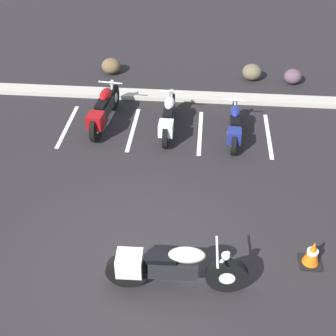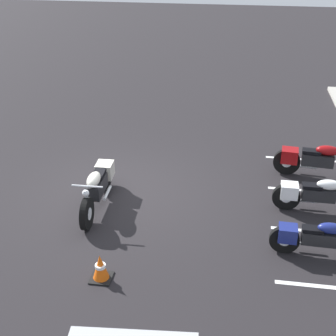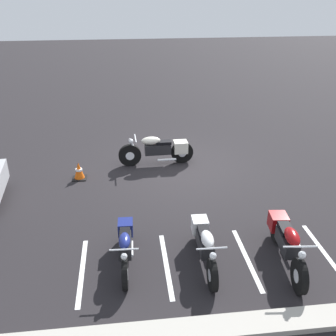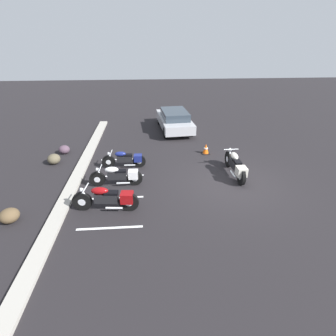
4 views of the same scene
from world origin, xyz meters
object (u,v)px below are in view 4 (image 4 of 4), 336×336
Objects in this scene: motorcycle_cream_featured at (236,165)px; traffic_cone at (206,149)px; car_silver at (174,120)px; landscape_rock_0 at (54,159)px; parked_bike_1 at (119,176)px; landscape_rock_1 at (9,216)px; parked_bike_0 at (109,198)px; parked_bike_2 at (126,159)px; landscape_rock_2 at (64,150)px.

motorcycle_cream_featured reaches higher than traffic_cone.
landscape_rock_0 is (-4.65, 6.20, -0.43)m from car_silver.
parked_bike_1 is 3.55× the size of landscape_rock_0.
landscape_rock_1 is 1.16× the size of traffic_cone.
motorcycle_cream_featured is 8.42m from landscape_rock_0.
parked_bike_0 is 5.05m from landscape_rock_0.
car_silver is (5.29, -2.75, 0.26)m from parked_bike_2.
motorcycle_cream_featured is at bearing 167.73° from parked_bike_2.
parked_bike_0 reaches higher than parked_bike_1.
parked_bike_0 is 1.15× the size of parked_bike_2.
motorcycle_cream_featured is at bearing -173.74° from parked_bike_1.
car_silver is at bearing -34.71° from landscape_rock_1.
traffic_cone is (2.51, 0.76, -0.26)m from motorcycle_cream_featured.
traffic_cone is (4.66, -4.36, -0.24)m from parked_bike_0.
car_silver reaches higher than landscape_rock_0.
parked_bike_2 is 0.45× the size of car_silver.
landscape_rock_0 is at bearing -46.64° from parked_bike_0.
landscape_rock_0 is (1.84, 8.21, -0.26)m from motorcycle_cream_featured.
traffic_cone is at bearing -127.44° from parked_bike_0.
parked_bike_1 is at bearing 93.61° from motorcycle_cream_featured.
landscape_rock_1 is 1.14× the size of landscape_rock_2.
motorcycle_cream_featured reaches higher than parked_bike_2.
parked_bike_1 is at bearing 85.58° from parked_bike_2.
landscape_rock_0 is 1.24m from landscape_rock_2.
parked_bike_2 is 3.69× the size of landscape_rock_2.
motorcycle_cream_featured reaches higher than landscape_rock_0.
landscape_rock_1 is at bearing 177.87° from landscape_rock_2.
parked_bike_1 is at bearing -125.02° from landscape_rock_0.
parked_bike_1 is 3.95m from landscape_rock_1.
motorcycle_cream_featured is 4.96m from parked_bike_1.
landscape_rock_2 is at bearing 67.60° from motorcycle_cream_featured.
motorcycle_cream_featured is 2.64m from traffic_cone.
landscape_rock_1 is at bearing 105.58° from motorcycle_cream_featured.
landscape_rock_0 is (0.64, 3.45, -0.17)m from parked_bike_2.
landscape_rock_1 is at bearing 140.37° from car_silver.
parked_bike_0 is at bearing 85.00° from parked_bike_1.
motorcycle_cream_featured reaches higher than landscape_rock_1.
parked_bike_2 is 4.21m from traffic_cone.
parked_bike_1 is 5.12m from traffic_cone.
car_silver is at bearing -53.15° from landscape_rock_0.
parked_bike_2 is 3.76× the size of traffic_cone.
motorcycle_cream_featured is at bearing -151.60° from parked_bike_0.
traffic_cone is at bearing -143.59° from parked_bike_1.
landscape_rock_1 is at bearing 48.77° from parked_bike_2.
motorcycle_cream_featured is at bearing -167.70° from car_silver.
motorcycle_cream_featured is 1.04× the size of parked_bike_0.
parked_bike_2 reaches higher than landscape_rock_1.
motorcycle_cream_featured is 4.91m from parked_bike_2.
parked_bike_1 reaches higher than landscape_rock_0.
landscape_rock_1 is 9.06m from traffic_cone.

